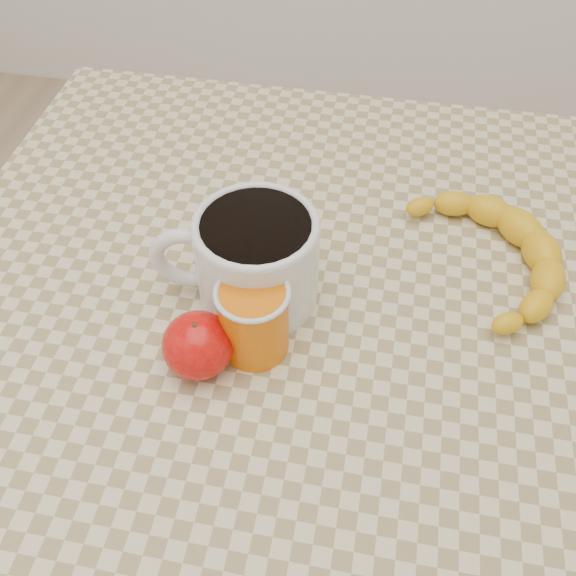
% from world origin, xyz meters
% --- Properties ---
extents(ground, '(3.00, 3.00, 0.00)m').
position_xyz_m(ground, '(0.00, 0.00, 0.00)').
color(ground, tan).
rests_on(ground, ground).
extents(table, '(0.80, 0.80, 0.75)m').
position_xyz_m(table, '(0.00, 0.00, 0.66)').
color(table, beige).
rests_on(table, ground).
extents(coffee_mug, '(0.18, 0.14, 0.11)m').
position_xyz_m(coffee_mug, '(-0.04, 0.00, 0.81)').
color(coffee_mug, silver).
rests_on(coffee_mug, table).
extents(orange_juice_glass, '(0.07, 0.07, 0.08)m').
position_xyz_m(orange_juice_glass, '(-0.02, -0.06, 0.79)').
color(orange_juice_glass, '#DE6407').
rests_on(orange_juice_glass, table).
extents(apple, '(0.09, 0.09, 0.06)m').
position_xyz_m(apple, '(-0.07, -0.09, 0.78)').
color(apple, '#A40508').
rests_on(apple, table).
extents(banana, '(0.33, 0.36, 0.04)m').
position_xyz_m(banana, '(0.21, 0.09, 0.77)').
color(banana, yellow).
rests_on(banana, table).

